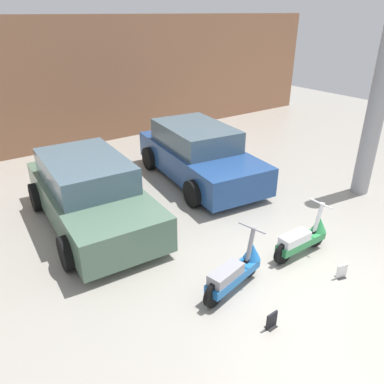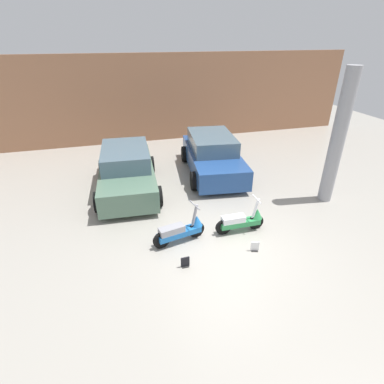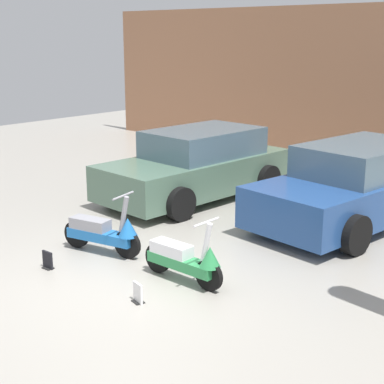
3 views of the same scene
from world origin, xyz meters
TOP-DOWN VIEW (x-y plane):
  - ground_plane at (0.00, 0.00)m, footprint 28.00×28.00m
  - wall_back at (0.00, 9.04)m, footprint 19.60×0.12m
  - scooter_front_left at (-1.07, 0.58)m, footprint 1.40×0.60m
  - scooter_front_right at (0.60, 0.59)m, footprint 1.36×0.49m
  - car_rear_left at (-2.12, 3.96)m, footprint 2.20×4.23m
  - car_rear_center at (1.10, 4.54)m, footprint 2.40×4.36m
  - placard_near_left_scooter at (-1.22, -0.37)m, footprint 0.20×0.13m
  - placard_near_right_scooter at (0.56, -0.27)m, footprint 0.20×0.16m
  - support_column_side at (3.89, 1.51)m, footprint 0.41×0.41m

SIDE VIEW (x-z plane):
  - ground_plane at x=0.00m, z-range 0.00..0.00m
  - placard_near_left_scooter at x=-1.22m, z-range -0.02..0.24m
  - placard_near_right_scooter at x=0.56m, z-range -0.02..0.24m
  - scooter_front_right at x=0.60m, z-range -0.14..0.81m
  - scooter_front_left at x=-1.07m, z-range -0.14..0.84m
  - car_rear_left at x=-2.12m, z-range -0.03..1.37m
  - car_rear_center at x=1.10m, z-range -0.03..1.39m
  - wall_back at x=0.00m, z-range 0.00..4.01m
  - support_column_side at x=3.89m, z-range 0.00..4.01m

